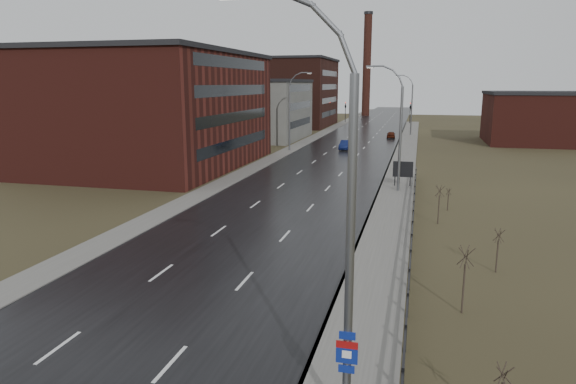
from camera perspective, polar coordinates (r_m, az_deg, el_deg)
The scene contains 23 objects.
road at distance 72.34m, azimuth 5.94°, elevation 4.18°, with size 14.00×300.00×0.06m, color black.
sidewalk_right at distance 46.97m, azimuth 11.81°, elevation -0.17°, with size 3.20×180.00×0.18m, color #595651.
curb_right at distance 47.05m, azimuth 9.97°, elevation -0.07°, with size 0.16×180.00×0.18m, color slate.
sidewalk_left at distance 73.96m, azimuth -0.37°, elevation 4.43°, with size 2.40×260.00×0.12m, color #595651.
warehouse_near at distance 64.21m, azimuth -15.15°, elevation 8.88°, with size 22.44×28.56×13.50m.
warehouse_mid at distance 93.46m, azimuth -3.42°, elevation 9.19°, with size 16.32×20.40×10.50m.
warehouse_far at distance 123.54m, azimuth -1.38°, elevation 11.04°, with size 26.52×24.48×15.50m.
building_right at distance 95.19m, azimuth 26.61°, elevation 7.41°, with size 18.36×16.32×8.50m.
smokestack at distance 161.86m, azimuth 8.76°, elevation 13.87°, with size 2.70×2.70×30.70m.
streetlight_main at distance 13.58m, azimuth 5.60°, elevation -3.89°, with size 3.91×0.29×12.11m.
streetlight_right_mid at distance 47.13m, azimuth 12.05°, elevation 6.94°, with size 3.36×0.28×11.35m.
streetlight_left at distance 75.24m, azimuth 0.39°, elevation 8.98°, with size 3.36×0.28×11.35m.
streetlight_right_far at distance 101.02m, azimuth 13.42°, elevation 9.42°, with size 3.36×0.28×11.35m.
guardrail at distance 30.60m, azimuth 13.54°, elevation -5.57°, with size 0.10×53.05×1.10m.
shrub_c at distance 23.47m, azimuth 18.98°, elevation -9.04°, with size 0.71×0.75×3.01m.
shrub_d at distance 29.08m, azimuth 22.26°, elevation -5.93°, with size 0.56×0.59×2.38m.
shrub_e at distance 37.60m, azimuth 16.43°, elevation -1.23°, with size 0.66×0.69×2.79m.
shrub_f at distance 41.94m, azimuth 17.37°, elevation -0.72°, with size 0.43×0.45×1.77m.
billboard at distance 49.87m, azimuth 12.65°, elevation 2.38°, with size 1.87×0.17×2.54m.
traffic_light_left at distance 132.31m, azimuth 6.41°, elevation 9.66°, with size 0.58×2.73×5.30m.
traffic_light_right at distance 131.05m, azimuth 13.45°, elevation 9.39°, with size 0.58×2.73×5.30m.
car_near at distance 77.43m, azimuth 6.43°, elevation 5.18°, with size 1.48×4.25×1.40m, color #0E1747.
car_far at distance 95.07m, azimuth 11.37°, elevation 6.23°, with size 1.50×3.72×1.27m, color #46170B.
Camera 1 is at (10.41, -10.92, 9.76)m, focal length 32.00 mm.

